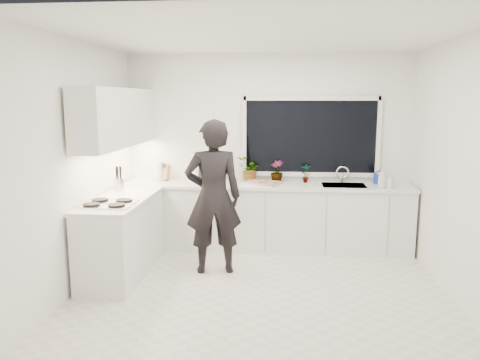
# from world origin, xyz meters

# --- Properties ---
(floor) EXTENTS (4.00, 3.50, 0.02)m
(floor) POSITION_xyz_m (0.00, 0.00, -0.01)
(floor) COLOR beige
(floor) RESTS_ON ground
(wall_back) EXTENTS (4.00, 0.02, 2.70)m
(wall_back) POSITION_xyz_m (0.00, 1.76, 1.35)
(wall_back) COLOR white
(wall_back) RESTS_ON ground
(wall_left) EXTENTS (0.02, 3.50, 2.70)m
(wall_left) POSITION_xyz_m (-2.01, 0.00, 1.35)
(wall_left) COLOR white
(wall_left) RESTS_ON ground
(wall_right) EXTENTS (0.02, 3.50, 2.70)m
(wall_right) POSITION_xyz_m (2.01, 0.00, 1.35)
(wall_right) COLOR white
(wall_right) RESTS_ON ground
(ceiling) EXTENTS (4.00, 3.50, 0.02)m
(ceiling) POSITION_xyz_m (0.00, 0.00, 2.71)
(ceiling) COLOR white
(ceiling) RESTS_ON wall_back
(window) EXTENTS (1.80, 0.02, 1.00)m
(window) POSITION_xyz_m (0.60, 1.73, 1.55)
(window) COLOR black
(window) RESTS_ON wall_back
(base_cabinets_back) EXTENTS (3.92, 0.58, 0.88)m
(base_cabinets_back) POSITION_xyz_m (0.00, 1.45, 0.44)
(base_cabinets_back) COLOR white
(base_cabinets_back) RESTS_ON floor
(base_cabinets_left) EXTENTS (0.58, 1.60, 0.88)m
(base_cabinets_left) POSITION_xyz_m (-1.67, 0.35, 0.44)
(base_cabinets_left) COLOR white
(base_cabinets_left) RESTS_ON floor
(countertop_back) EXTENTS (3.94, 0.62, 0.04)m
(countertop_back) POSITION_xyz_m (0.00, 1.44, 0.90)
(countertop_back) COLOR silver
(countertop_back) RESTS_ON base_cabinets_back
(countertop_left) EXTENTS (0.62, 1.60, 0.04)m
(countertop_left) POSITION_xyz_m (-1.67, 0.35, 0.90)
(countertop_left) COLOR silver
(countertop_left) RESTS_ON base_cabinets_left
(upper_cabinets) EXTENTS (0.34, 2.10, 0.70)m
(upper_cabinets) POSITION_xyz_m (-1.79, 0.70, 1.85)
(upper_cabinets) COLOR white
(upper_cabinets) RESTS_ON wall_left
(sink) EXTENTS (0.58, 0.42, 0.14)m
(sink) POSITION_xyz_m (1.05, 1.45, 0.87)
(sink) COLOR silver
(sink) RESTS_ON countertop_back
(faucet) EXTENTS (0.03, 0.03, 0.22)m
(faucet) POSITION_xyz_m (1.05, 1.65, 1.03)
(faucet) COLOR silver
(faucet) RESTS_ON countertop_back
(stovetop) EXTENTS (0.56, 0.48, 0.03)m
(stovetop) POSITION_xyz_m (-1.69, -0.00, 0.94)
(stovetop) COLOR black
(stovetop) RESTS_ON countertop_left
(person) EXTENTS (0.75, 0.58, 1.84)m
(person) POSITION_xyz_m (-0.59, 0.49, 0.92)
(person) COLOR black
(person) RESTS_ON floor
(pizza_tray) EXTENTS (0.58, 0.52, 0.03)m
(pizza_tray) POSITION_xyz_m (-0.06, 1.42, 0.94)
(pizza_tray) COLOR #BBBBC0
(pizza_tray) RESTS_ON countertop_back
(pizza) EXTENTS (0.53, 0.47, 0.01)m
(pizza) POSITION_xyz_m (-0.06, 1.42, 0.95)
(pizza) COLOR red
(pizza) RESTS_ON pizza_tray
(watering_can) EXTENTS (0.16, 0.16, 0.13)m
(watering_can) POSITION_xyz_m (1.54, 1.61, 0.98)
(watering_can) COLOR #1230AA
(watering_can) RESTS_ON countertop_back
(paper_towel_roll) EXTENTS (0.12, 0.12, 0.26)m
(paper_towel_roll) POSITION_xyz_m (-1.53, 1.55, 1.05)
(paper_towel_roll) COLOR silver
(paper_towel_roll) RESTS_ON countertop_back
(knife_block) EXTENTS (0.15, 0.12, 0.22)m
(knife_block) POSITION_xyz_m (-1.47, 1.59, 1.03)
(knife_block) COLOR olive
(knife_block) RESTS_ON countertop_back
(utensil_crock) EXTENTS (0.14, 0.14, 0.16)m
(utensil_crock) POSITION_xyz_m (-1.85, 0.80, 1.00)
(utensil_crock) COLOR silver
(utensil_crock) RESTS_ON countertop_left
(picture_frame_large) EXTENTS (0.22, 0.06, 0.28)m
(picture_frame_large) POSITION_xyz_m (-0.88, 1.69, 1.06)
(picture_frame_large) COLOR black
(picture_frame_large) RESTS_ON countertop_back
(picture_frame_small) EXTENTS (0.25, 0.06, 0.30)m
(picture_frame_small) POSITION_xyz_m (-0.71, 1.69, 1.07)
(picture_frame_small) COLOR black
(picture_frame_small) RESTS_ON countertop_back
(herb_plants) EXTENTS (1.07, 0.40, 0.34)m
(herb_plants) POSITION_xyz_m (-0.10, 1.61, 1.08)
(herb_plants) COLOR #26662D
(herb_plants) RESTS_ON countertop_back
(soap_bottles) EXTENTS (0.23, 0.13, 0.28)m
(soap_bottles) POSITION_xyz_m (1.56, 1.30, 1.05)
(soap_bottles) COLOR #D8BF66
(soap_bottles) RESTS_ON countertop_back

